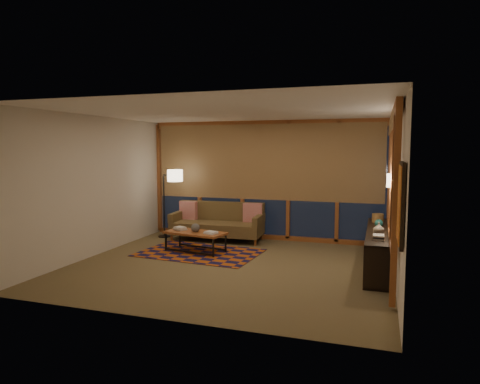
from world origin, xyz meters
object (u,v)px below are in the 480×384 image
(sofa, at_px, (217,222))
(floor_lamp, at_px, (164,203))
(coffee_table, at_px, (196,242))
(bookshelf, at_px, (378,249))

(sofa, distance_m, floor_lamp, 1.38)
(sofa, height_order, coffee_table, sofa)
(floor_lamp, distance_m, bookshelf, 4.97)
(sofa, relative_size, bookshelf, 0.77)
(coffee_table, relative_size, floor_lamp, 0.77)
(floor_lamp, relative_size, bookshelf, 0.60)
(sofa, xyz_separation_m, bookshelf, (3.48, -1.23, -0.09))
(floor_lamp, bearing_deg, sofa, 18.62)
(coffee_table, xyz_separation_m, bookshelf, (3.49, -0.07, 0.13))
(floor_lamp, bearing_deg, bookshelf, 3.60)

